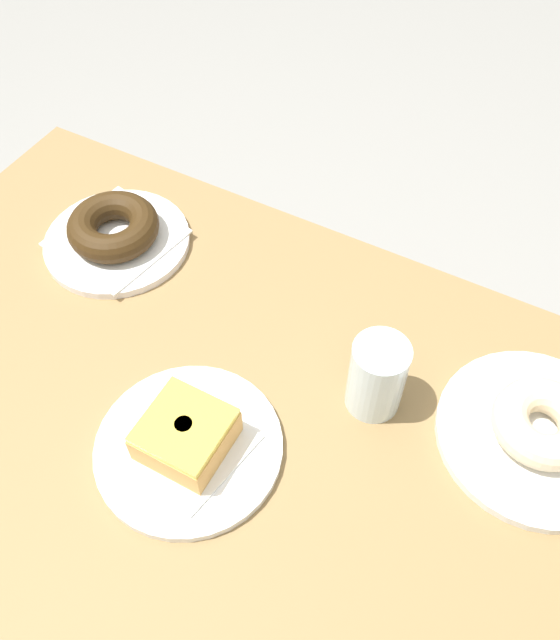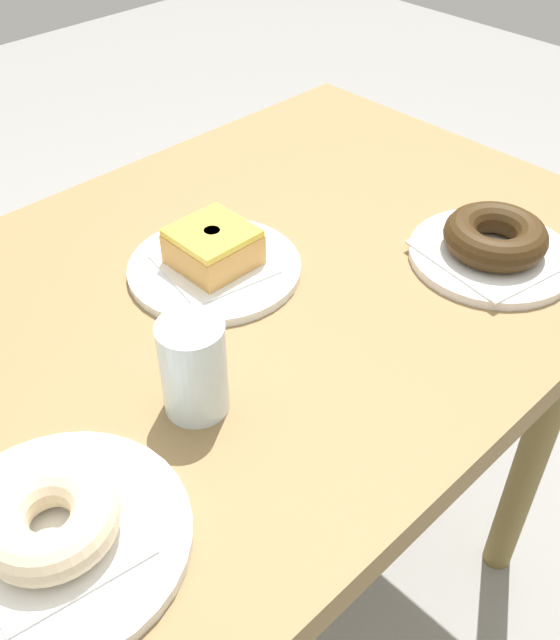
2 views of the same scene
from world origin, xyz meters
The scene contains 12 objects.
ground_plane centered at (0.00, 0.00, 0.00)m, with size 6.00×6.00×0.00m, color gray.
table centered at (0.00, 0.00, 0.65)m, with size 0.97×0.67×0.76m.
plate_chocolate_ring centered at (-0.24, 0.17, 0.77)m, with size 0.20×0.20×0.01m, color white.
napkin_chocolate_ring centered at (-0.24, 0.17, 0.78)m, with size 0.15×0.15×0.00m, color white.
donut_chocolate_ring centered at (-0.24, 0.17, 0.80)m, with size 0.12×0.12×0.04m, color #34220E.
plate_glazed_square centered at (0.02, -0.04, 0.77)m, with size 0.20×0.20×0.01m, color white.
napkin_glazed_square centered at (0.02, -0.04, 0.78)m, with size 0.12×0.12×0.00m, color white.
donut_glazed_square centered at (0.02, -0.04, 0.80)m, with size 0.09×0.09×0.05m.
plate_sugar_ring centered at (0.35, 0.15, 0.77)m, with size 0.22×0.22×0.01m, color white.
napkin_sugar_ring centered at (0.35, 0.15, 0.78)m, with size 0.12×0.12×0.00m, color white.
donut_sugar_ring centered at (0.35, 0.15, 0.80)m, with size 0.11×0.11×0.04m, color beige.
water_glass centered at (0.17, 0.11, 0.81)m, with size 0.06×0.06×0.10m, color silver.
Camera 2 is at (0.44, 0.51, 1.28)m, focal length 40.80 mm.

